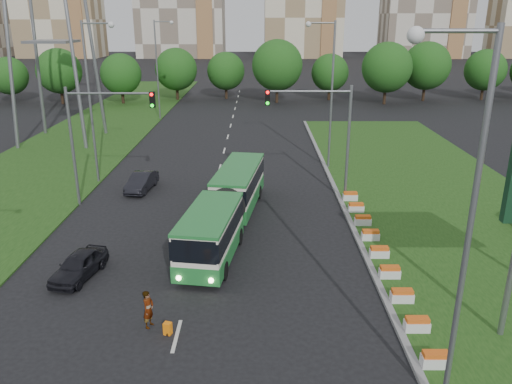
{
  "coord_description": "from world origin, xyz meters",
  "views": [
    {
      "loc": [
        0.27,
        -23.06,
        12.08
      ],
      "look_at": [
        0.16,
        4.23,
        2.6
      ],
      "focal_mm": 35.0,
      "sensor_mm": 36.0,
      "label": 1
    }
  ],
  "objects_px": {
    "pedestrian": "(148,309)",
    "traffic_mast_left": "(95,128)",
    "car_left_far": "(142,182)",
    "shopping_trolley": "(168,329)",
    "articulated_bus": "(226,205)",
    "car_left_near": "(79,265)",
    "traffic_mast_median": "(325,125)"
  },
  "relations": [
    {
      "from": "traffic_mast_left",
      "to": "shopping_trolley",
      "type": "relative_size",
      "value": 15.35
    },
    {
      "from": "traffic_mast_left",
      "to": "car_left_near",
      "type": "bearing_deg",
      "value": -79.68
    },
    {
      "from": "traffic_mast_median",
      "to": "car_left_far",
      "type": "height_order",
      "value": "traffic_mast_median"
    },
    {
      "from": "car_left_near",
      "to": "car_left_far",
      "type": "relative_size",
      "value": 0.94
    },
    {
      "from": "pedestrian",
      "to": "traffic_mast_left",
      "type": "bearing_deg",
      "value": 41.68
    },
    {
      "from": "articulated_bus",
      "to": "car_left_far",
      "type": "distance_m",
      "value": 9.92
    },
    {
      "from": "car_left_near",
      "to": "shopping_trolley",
      "type": "height_order",
      "value": "car_left_near"
    },
    {
      "from": "traffic_mast_left",
      "to": "articulated_bus",
      "type": "relative_size",
      "value": 0.53
    },
    {
      "from": "traffic_mast_median",
      "to": "shopping_trolley",
      "type": "xyz_separation_m",
      "value": [
        -8.15,
        -15.87,
        -5.09
      ]
    },
    {
      "from": "traffic_mast_left",
      "to": "pedestrian",
      "type": "height_order",
      "value": "traffic_mast_left"
    },
    {
      "from": "articulated_bus",
      "to": "shopping_trolley",
      "type": "xyz_separation_m",
      "value": [
        -1.72,
        -10.75,
        -1.26
      ]
    },
    {
      "from": "pedestrian",
      "to": "shopping_trolley",
      "type": "xyz_separation_m",
      "value": [
        0.86,
        -0.54,
        -0.56
      ]
    },
    {
      "from": "articulated_bus",
      "to": "pedestrian",
      "type": "bearing_deg",
      "value": -95.8
    },
    {
      "from": "shopping_trolley",
      "to": "car_left_far",
      "type": "bearing_deg",
      "value": 123.45
    },
    {
      "from": "car_left_far",
      "to": "shopping_trolley",
      "type": "distance_m",
      "value": 18.68
    },
    {
      "from": "car_left_near",
      "to": "traffic_mast_left",
      "type": "bearing_deg",
      "value": 113.04
    },
    {
      "from": "articulated_bus",
      "to": "car_left_far",
      "type": "relative_size",
      "value": 3.77
    },
    {
      "from": "shopping_trolley",
      "to": "articulated_bus",
      "type": "bearing_deg",
      "value": 98.81
    },
    {
      "from": "traffic_mast_median",
      "to": "articulated_bus",
      "type": "height_order",
      "value": "traffic_mast_median"
    },
    {
      "from": "car_left_near",
      "to": "pedestrian",
      "type": "relative_size",
      "value": 2.27
    },
    {
      "from": "traffic_mast_left",
      "to": "car_left_near",
      "type": "xyz_separation_m",
      "value": [
        1.85,
        -10.15,
        -4.71
      ]
    },
    {
      "from": "traffic_mast_left",
      "to": "shopping_trolley",
      "type": "height_order",
      "value": "traffic_mast_left"
    },
    {
      "from": "car_left_near",
      "to": "car_left_far",
      "type": "distance_m",
      "value": 13.27
    },
    {
      "from": "car_left_near",
      "to": "car_left_far",
      "type": "xyz_separation_m",
      "value": [
        0.16,
        13.27,
        0.02
      ]
    },
    {
      "from": "traffic_mast_left",
      "to": "car_left_far",
      "type": "relative_size",
      "value": 2.0
    },
    {
      "from": "traffic_mast_median",
      "to": "shopping_trolley",
      "type": "bearing_deg",
      "value": -117.17
    },
    {
      "from": "pedestrian",
      "to": "car_left_near",
      "type": "bearing_deg",
      "value": 64.24
    },
    {
      "from": "articulated_bus",
      "to": "shopping_trolley",
      "type": "height_order",
      "value": "articulated_bus"
    },
    {
      "from": "traffic_mast_median",
      "to": "shopping_trolley",
      "type": "height_order",
      "value": "traffic_mast_median"
    },
    {
      "from": "articulated_bus",
      "to": "car_left_far",
      "type": "bearing_deg",
      "value": 141.22
    },
    {
      "from": "car_left_far",
      "to": "shopping_trolley",
      "type": "relative_size",
      "value": 7.67
    },
    {
      "from": "shopping_trolley",
      "to": "car_left_near",
      "type": "bearing_deg",
      "value": 155.45
    }
  ]
}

